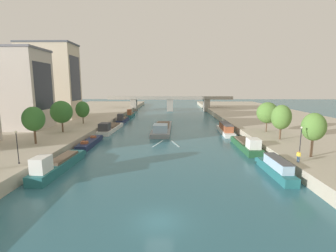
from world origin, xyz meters
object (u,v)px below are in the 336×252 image
(moored_boat_left_gap_after, at_px, (110,128))
(moored_boat_left_second, at_px, (131,115))
(moored_boat_left_near, at_px, (90,142))
(moored_boat_right_end, at_px, (225,129))
(tree_right_end_of_row, at_px, (281,117))
(moored_boat_left_downstream, at_px, (58,164))
(barge_midriver, at_px, (162,128))
(person_on_quay, at_px, (299,156))
(bridge_far, at_px, (170,102))
(tree_left_nearest, at_px, (83,109))
(moored_boat_right_lone, at_px, (246,145))
(moored_boat_left_end, at_px, (123,120))
(tree_right_far, at_px, (314,127))
(tree_left_second, at_px, (62,112))
(lamppost_right_bank, at_px, (300,142))
(tree_left_third, at_px, (34,119))
(moored_boat_right_near, at_px, (276,168))
(lamppost_left_bank, at_px, (17,146))
(tree_right_third, at_px, (267,113))

(moored_boat_left_gap_after, bearing_deg, moored_boat_left_second, 88.86)
(moored_boat_left_near, distance_m, moored_boat_right_end, 33.18)
(tree_right_end_of_row, bearing_deg, moored_boat_left_downstream, -159.71)
(barge_midriver, xyz_separation_m, person_on_quay, (19.85, -31.74, 1.82))
(bridge_far, relative_size, person_on_quay, 36.06)
(tree_left_nearest, bearing_deg, moored_boat_left_downstream, -75.88)
(moored_boat_right_end, xyz_separation_m, bridge_far, (-14.74, 54.41, 3.40))
(moored_boat_left_downstream, xyz_separation_m, moored_boat_right_end, (29.82, 28.71, 0.09))
(bridge_far, bearing_deg, moored_boat_right_lone, -77.72)
(moored_boat_left_downstream, relative_size, moored_boat_left_gap_after, 0.83)
(moored_boat_left_near, height_order, bridge_far, bridge_far)
(moored_boat_left_end, height_order, tree_right_far, tree_right_far)
(moored_boat_left_near, relative_size, tree_left_second, 1.69)
(tree_right_far, height_order, lamppost_right_bank, tree_right_far)
(moored_boat_left_gap_after, distance_m, bridge_far, 54.49)
(tree_right_end_of_row, xyz_separation_m, bridge_far, (-21.98, 69.42, -1.58))
(tree_left_third, xyz_separation_m, bridge_far, (23.33, 73.89, -1.73))
(tree_left_nearest, bearing_deg, tree_right_far, -34.61)
(moored_boat_right_lone, xyz_separation_m, moored_boat_right_end, (-0.58, 15.97, 0.19))
(moored_boat_left_gap_after, bearing_deg, tree_right_end_of_row, -24.78)
(moored_boat_left_downstream, relative_size, moored_boat_right_lone, 1.03)
(tree_right_far, xyz_separation_m, person_on_quay, (-3.17, -2.63, -3.50))
(barge_midriver, xyz_separation_m, moored_boat_right_near, (16.83, -31.94, 0.18))
(barge_midriver, bearing_deg, lamppost_left_bank, -118.16)
(moored_boat_left_near, xyz_separation_m, moored_boat_right_lone, (30.96, -2.63, 0.33))
(moored_boat_left_end, xyz_separation_m, tree_left_nearest, (-8.04, -13.58, 4.68))
(moored_boat_left_second, distance_m, moored_boat_right_lone, 56.52)
(moored_boat_left_near, bearing_deg, moored_boat_right_near, -27.82)
(moored_boat_left_second, height_order, tree_right_third, tree_right_third)
(tree_left_third, height_order, tree_right_third, tree_left_third)
(tree_left_third, relative_size, tree_right_far, 1.03)
(moored_boat_right_lone, bearing_deg, moored_boat_left_downstream, -157.27)
(moored_boat_left_gap_after, distance_m, tree_left_second, 14.20)
(tree_left_second, relative_size, lamppost_left_bank, 1.56)
(tree_right_far, bearing_deg, barge_midriver, 128.34)
(moored_boat_left_end, distance_m, moored_boat_left_second, 14.08)
(barge_midriver, xyz_separation_m, moored_boat_left_gap_after, (-13.96, 0.00, -0.01))
(bridge_far, bearing_deg, moored_boat_left_near, -103.00)
(moored_boat_left_near, relative_size, person_on_quay, 7.25)
(tree_left_third, xyz_separation_m, tree_right_far, (44.74, -7.31, -0.04))
(barge_midriver, bearing_deg, moored_boat_left_gap_after, 179.99)
(moored_boat_right_near, distance_m, tree_left_third, 40.20)
(moored_boat_left_second, bearing_deg, lamppost_left_bank, -93.94)
(moored_boat_right_end, height_order, tree_left_nearest, tree_left_nearest)
(moored_boat_left_second, height_order, moored_boat_right_end, moored_boat_left_second)
(barge_midriver, distance_m, moored_boat_left_gap_after, 13.96)
(lamppost_right_bank, bearing_deg, tree_left_nearest, 142.68)
(tree_right_end_of_row, relative_size, lamppost_right_bank, 1.42)
(moored_boat_left_end, relative_size, moored_boat_left_second, 1.14)
(tree_left_third, bearing_deg, moored_boat_left_end, 77.80)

